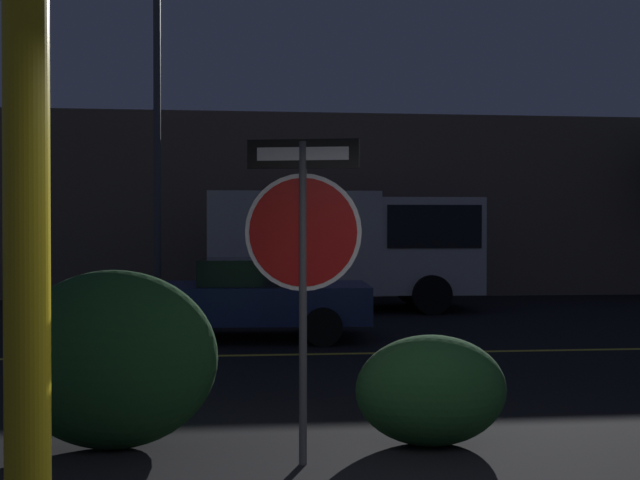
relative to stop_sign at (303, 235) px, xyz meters
The scene contains 9 objects.
road_center_stripe 5.14m from the stop_sign, 83.31° to the left, with size 41.67×0.12×0.01m, color gold.
stop_sign is the anchor object (origin of this frame).
yellow_pole_left 2.90m from the stop_sign, 114.86° to the right, with size 0.17×0.17×2.84m, color yellow.
hedge_bush_2 1.89m from the stop_sign, 160.56° to the left, with size 1.68×0.81×1.45m, color #19421E.
hedge_bush_3 1.73m from the stop_sign, 19.95° to the left, with size 1.26×0.83×0.91m, color #1E4C23.
passing_car_2 6.55m from the stop_sign, 94.43° to the left, with size 4.24×2.09×1.32m.
delivery_truck 10.78m from the stop_sign, 80.25° to the left, with size 6.01×2.67×2.62m.
street_lamp 11.62m from the stop_sign, 103.11° to the left, with size 0.53×0.53×8.06m.
building_backdrop 15.64m from the stop_sign, 85.87° to the left, with size 33.19×3.90×4.96m, color #6B5B4C.
Camera 1 is at (-0.94, -3.19, 1.76)m, focal length 40.00 mm.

